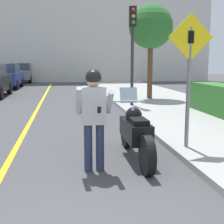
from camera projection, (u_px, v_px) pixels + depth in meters
road_center_line at (26, 129)px, 8.57m from camera, size 0.12×36.00×0.01m
building_backdrop at (57, 25)px, 27.37m from camera, size 28.00×1.20×9.91m
motorcycle at (135, 132)px, 5.92m from camera, size 0.62×2.38×1.32m
person_biker at (94, 110)px, 5.17m from camera, size 0.59×0.47×1.73m
crossing_sign at (189, 68)px, 6.15m from camera, size 0.91×0.08×2.65m
traffic_light at (133, 37)px, 12.05m from camera, size 0.26×0.30×3.80m
street_tree at (151, 27)px, 14.23m from camera, size 2.02×2.02×4.31m
parked_car_blue at (6, 76)px, 21.40m from camera, size 1.88×4.20×1.68m
parked_car_grey at (22, 73)px, 27.26m from camera, size 1.88×4.20×1.68m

